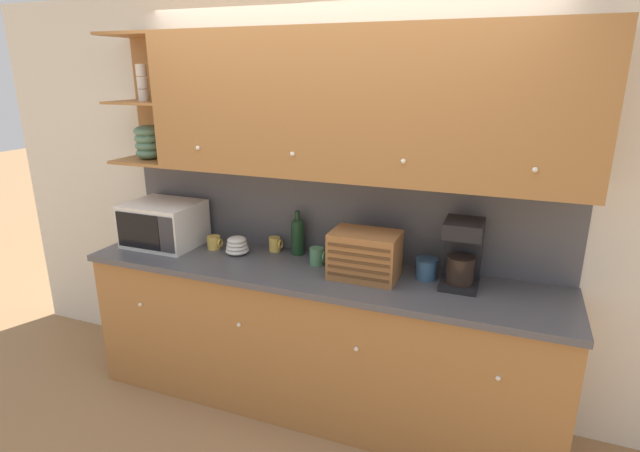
% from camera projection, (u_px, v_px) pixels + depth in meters
% --- Properties ---
extents(ground_plane, '(24.00, 24.00, 0.00)m').
position_uv_depth(ground_plane, '(331.00, 379.00, 3.59)').
color(ground_plane, '#9E754C').
extents(wall_back, '(5.35, 0.06, 2.60)m').
position_uv_depth(wall_back, '(333.00, 203.00, 3.23)').
color(wall_back, silver).
rests_on(wall_back, ground_plane).
extents(counter_unit, '(2.97, 0.62, 0.96)m').
position_uv_depth(counter_unit, '(315.00, 339.00, 3.18)').
color(counter_unit, '#A36B38').
rests_on(counter_unit, ground_plane).
extents(backsplash_panel, '(2.95, 0.01, 0.56)m').
position_uv_depth(backsplash_panel, '(331.00, 213.00, 3.21)').
color(backsplash_panel, '#4C4C51').
rests_on(backsplash_panel, counter_unit).
extents(upper_cabinets, '(2.95, 0.38, 0.83)m').
position_uv_depth(upper_cabinets, '(349.00, 105.00, 2.80)').
color(upper_cabinets, '#A36B38').
rests_on(upper_cabinets, backsplash_panel).
extents(microwave, '(0.49, 0.40, 0.30)m').
position_uv_depth(microwave, '(164.00, 224.00, 3.44)').
color(microwave, silver).
rests_on(microwave, counter_unit).
extents(mug_patterned_third, '(0.10, 0.09, 0.09)m').
position_uv_depth(mug_patterned_third, '(214.00, 242.00, 3.38)').
color(mug_patterned_third, gold).
rests_on(mug_patterned_third, counter_unit).
extents(bowl_stack_on_counter, '(0.15, 0.15, 0.12)m').
position_uv_depth(bowl_stack_on_counter, '(237.00, 246.00, 3.29)').
color(bowl_stack_on_counter, silver).
rests_on(bowl_stack_on_counter, counter_unit).
extents(mug_blue_second, '(0.09, 0.08, 0.10)m').
position_uv_depth(mug_blue_second, '(275.00, 244.00, 3.34)').
color(mug_blue_second, gold).
rests_on(mug_blue_second, counter_unit).
extents(wine_bottle, '(0.09, 0.09, 0.29)m').
position_uv_depth(wine_bottle, '(298.00, 234.00, 3.26)').
color(wine_bottle, '#19381E').
rests_on(wine_bottle, counter_unit).
extents(mug, '(0.10, 0.09, 0.11)m').
position_uv_depth(mug, '(317.00, 256.00, 3.11)').
color(mug, '#4C845B').
rests_on(mug, counter_unit).
extents(bread_box, '(0.39, 0.27, 0.28)m').
position_uv_depth(bread_box, '(365.00, 255.00, 2.89)').
color(bread_box, '#996033').
rests_on(bread_box, counter_unit).
extents(storage_canister, '(0.13, 0.13, 0.12)m').
position_uv_depth(storage_canister, '(426.00, 268.00, 2.90)').
color(storage_canister, '#33567A').
rests_on(storage_canister, counter_unit).
extents(coffee_maker, '(0.20, 0.24, 0.38)m').
position_uv_depth(coffee_maker, '(462.00, 252.00, 2.77)').
color(coffee_maker, black).
rests_on(coffee_maker, counter_unit).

